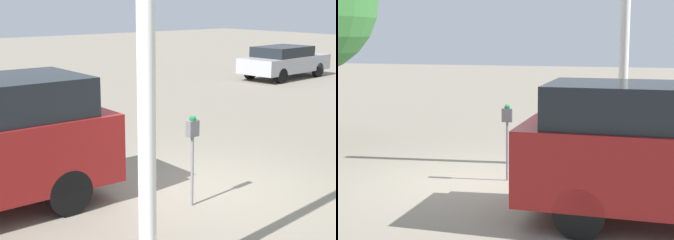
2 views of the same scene
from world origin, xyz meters
The scene contains 4 objects.
ground_plane centered at (0.00, 0.00, 0.00)m, with size 80.00×80.00×0.00m, color gray.
parking_meter_near centered at (0.66, 0.41, 1.10)m, with size 0.21×0.12×1.50m.
lamp_post centered at (2.75, 2.06, 2.21)m, with size 0.44×0.44×5.88m.
car_distant centered at (-11.81, -7.90, 0.75)m, with size 4.50×2.11×1.38m.
Camera 1 is at (5.83, 6.31, 3.23)m, focal length 55.00 mm.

